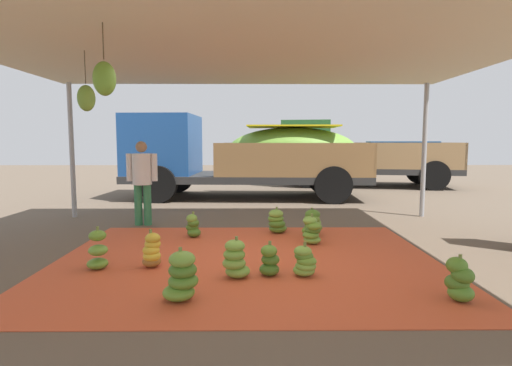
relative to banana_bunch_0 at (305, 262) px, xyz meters
The scene contains 17 objects.
ground_plane 3.75m from the banana_bunch_0, 101.05° to the left, with size 40.00×40.00×0.00m, color brown.
tarp_orange 1.00m from the banana_bunch_0, 136.69° to the left, with size 5.23×4.24×0.01m, color #D1512D.
tent_canopy 2.83m from the banana_bunch_0, 141.61° to the left, with size 8.00×7.00×2.94m.
banana_bunch_0 is the anchor object (origin of this frame).
banana_bunch_1 0.84m from the banana_bunch_0, behind, with size 0.38×0.39×0.50m.
banana_bunch_2 0.43m from the banana_bunch_0, behind, with size 0.32×0.33×0.42m.
banana_bunch_3 2.63m from the banana_bunch_0, 128.96° to the left, with size 0.32×0.33×0.44m.
banana_bunch_4 2.34m from the banana_bunch_0, 94.98° to the left, with size 0.42×0.43×0.47m.
banana_bunch_5 1.69m from the banana_bunch_0, 28.00° to the right, with size 0.35×0.37×0.48m.
banana_bunch_6 2.63m from the banana_bunch_0, behind, with size 0.37×0.37×0.55m.
banana_bunch_7 1.97m from the banana_bunch_0, 169.72° to the left, with size 0.34×0.34×0.50m.
banana_bunch_8 2.12m from the banana_bunch_0, 79.23° to the left, with size 0.43×0.45×0.50m.
banana_bunch_9 1.57m from the banana_bunch_0, 78.57° to the left, with size 0.38×0.40×0.50m.
banana_bunch_10 1.56m from the banana_bunch_0, 150.78° to the right, with size 0.49×0.46×0.55m.
cargo_truck_main 7.20m from the banana_bunch_0, 97.42° to the left, with size 6.97×2.75×2.40m.
cargo_truck_far 10.83m from the banana_bunch_0, 72.35° to the left, with size 6.50×3.42×2.40m.
worker_0 4.24m from the banana_bunch_0, 131.94° to the left, with size 0.60×0.37×1.64m.
Camera 1 is at (0.09, -5.50, 1.64)m, focal length 28.62 mm.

